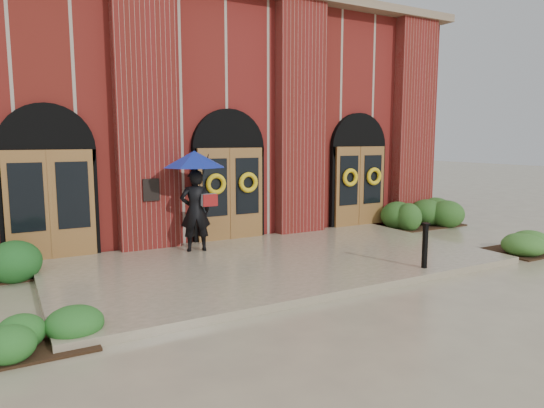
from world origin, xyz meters
TOP-DOWN VIEW (x-y plane):
  - ground at (0.00, 0.00)m, footprint 90.00×90.00m
  - landing at (0.00, 0.15)m, footprint 10.00×5.30m
  - church_building at (0.00, 8.78)m, footprint 16.20×12.53m
  - man_with_umbrella at (-1.35, 1.82)m, footprint 1.86×1.86m
  - metal_post at (2.34, -2.09)m, footprint 0.14×0.14m
  - hedge_wall_right at (6.32, 2.20)m, footprint 3.27×1.31m
  - hedge_front_left at (-5.10, -2.00)m, footprint 1.30×1.11m
  - hedge_front_right at (6.12, -1.82)m, footprint 1.47×1.26m

SIDE VIEW (x-z plane):
  - ground at x=0.00m, z-range 0.00..0.00m
  - landing at x=0.00m, z-range 0.00..0.15m
  - hedge_front_left at x=-5.10m, z-range 0.00..0.46m
  - hedge_front_right at x=6.12m, z-range 0.00..0.52m
  - hedge_wall_right at x=6.32m, z-range 0.00..0.84m
  - metal_post at x=2.34m, z-range 0.17..1.15m
  - man_with_umbrella at x=-1.35m, z-range 0.64..3.10m
  - church_building at x=0.00m, z-range 0.00..7.00m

